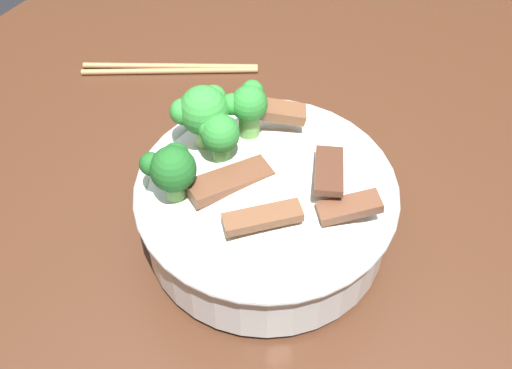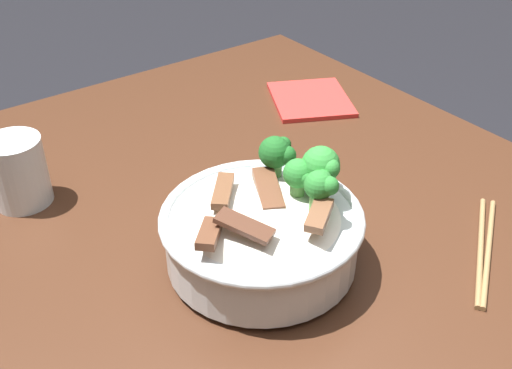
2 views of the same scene
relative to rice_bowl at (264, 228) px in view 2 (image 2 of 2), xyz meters
The scene contains 5 objects.
dining_table 0.22m from the rice_bowl, 26.71° to the left, with size 1.40×0.87×0.82m.
rice_bowl is the anchor object (origin of this frame).
drinking_glass 0.35m from the rice_bowl, 147.78° to the right, with size 0.08×0.08×0.10m.
chopsticks_pair 0.28m from the rice_bowl, 57.87° to the left, with size 0.13×0.19×0.01m.
folded_napkin 0.44m from the rice_bowl, 132.03° to the left, with size 0.15×0.13×0.01m, color red.
Camera 2 is at (0.33, -0.39, 1.32)m, focal length 43.11 mm.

